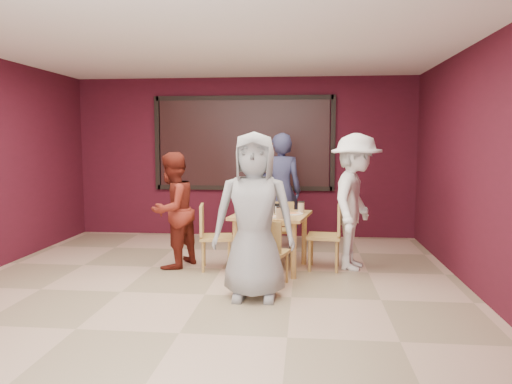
# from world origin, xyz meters

# --- Properties ---
(floor) EXTENTS (7.00, 7.00, 0.00)m
(floor) POSITION_xyz_m (0.00, 0.00, 0.00)
(floor) COLOR tan
(floor) RESTS_ON ground
(window_blinds) EXTENTS (3.00, 0.02, 1.50)m
(window_blinds) POSITION_xyz_m (0.00, 3.45, 1.65)
(window_blinds) COLOR black
(dining_table) EXTENTS (1.09, 1.09, 0.90)m
(dining_table) POSITION_xyz_m (0.66, 1.17, 0.66)
(dining_table) COLOR tan
(dining_table) RESTS_ON floor
(chair_front) EXTENTS (0.47, 0.47, 0.79)m
(chair_front) POSITION_xyz_m (0.68, 0.37, 0.45)
(chair_front) COLOR tan
(chair_front) RESTS_ON floor
(chair_back) EXTENTS (0.40, 0.40, 0.79)m
(chair_back) POSITION_xyz_m (0.75, 1.94, 0.45)
(chair_back) COLOR tan
(chair_back) RESTS_ON floor
(chair_left) EXTENTS (0.48, 0.48, 0.86)m
(chair_left) POSITION_xyz_m (-0.14, 1.09, 0.49)
(chair_left) COLOR tan
(chair_left) RESTS_ON floor
(chair_right) EXTENTS (0.47, 0.47, 0.89)m
(chair_right) POSITION_xyz_m (1.43, 1.24, 0.50)
(chair_right) COLOR tan
(chair_right) RESTS_ON floor
(diner_front) EXTENTS (0.89, 0.59, 1.80)m
(diner_front) POSITION_xyz_m (0.56, -0.07, 0.90)
(diner_front) COLOR gray
(diner_front) RESTS_ON floor
(diner_back) EXTENTS (0.69, 0.48, 1.82)m
(diner_back) POSITION_xyz_m (0.71, 2.49, 0.91)
(diner_back) COLOR #313458
(diner_back) RESTS_ON floor
(diner_left) EXTENTS (0.82, 0.92, 1.55)m
(diner_left) POSITION_xyz_m (-0.67, 1.15, 0.77)
(diner_left) COLOR maroon
(diner_left) RESTS_ON floor
(diner_right) EXTENTS (0.97, 1.30, 1.80)m
(diner_right) POSITION_xyz_m (1.76, 1.32, 0.90)
(diner_right) COLOR white
(diner_right) RESTS_ON floor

